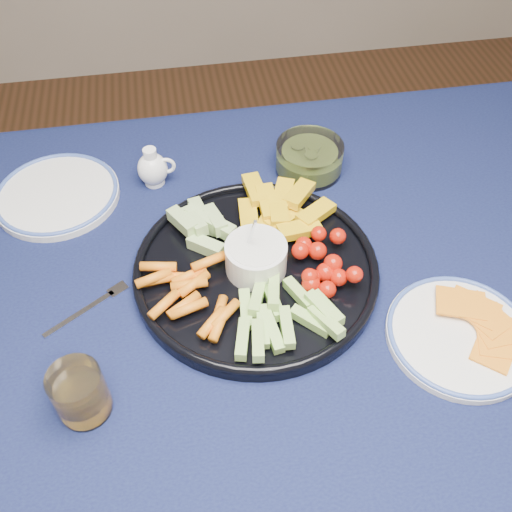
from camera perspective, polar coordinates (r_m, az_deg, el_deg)
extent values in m
plane|color=brown|center=(1.53, -0.42, -22.24)|extent=(4.00, 4.00, 0.00)
cylinder|color=#4F2C1A|center=(1.64, 22.57, 1.87)|extent=(0.07, 0.07, 0.70)
cube|color=#4F2C1A|center=(0.89, -0.68, -6.95)|extent=(1.60, 1.00, 0.04)
cube|color=#0D1137|center=(0.87, -0.70, -6.10)|extent=(1.66, 1.06, 0.01)
cube|color=#0D1137|center=(1.34, -4.37, 8.81)|extent=(1.66, 0.01, 0.30)
cylinder|color=black|center=(0.91, 0.00, -1.56)|extent=(0.38, 0.38, 0.02)
torus|color=black|center=(0.90, 0.00, -1.04)|extent=(0.39, 0.39, 0.01)
cylinder|color=white|center=(0.88, 0.00, -0.14)|extent=(0.10, 0.10, 0.05)
cylinder|color=silver|center=(0.86, 0.00, 0.79)|extent=(0.08, 0.08, 0.01)
cylinder|color=white|center=(1.08, -10.10, 7.40)|extent=(0.04, 0.04, 0.01)
ellipsoid|color=white|center=(1.06, -10.30, 8.54)|extent=(0.05, 0.05, 0.06)
cylinder|color=white|center=(1.04, -10.55, 9.91)|extent=(0.02, 0.02, 0.02)
torus|color=white|center=(1.05, -8.95, 8.91)|extent=(0.03, 0.01, 0.03)
torus|color=#3E5AB0|center=(1.05, -10.46, 9.43)|extent=(0.03, 0.03, 0.00)
cylinder|color=silver|center=(1.08, 5.35, 9.74)|extent=(0.12, 0.12, 0.06)
cylinder|color=#5C7120|center=(1.09, 5.31, 9.32)|extent=(0.10, 0.10, 0.03)
cylinder|color=white|center=(0.89, 19.68, -7.54)|extent=(0.21, 0.21, 0.01)
torus|color=#3E5AB0|center=(0.88, 19.80, -7.29)|extent=(0.21, 0.21, 0.01)
cylinder|color=silver|center=(0.78, -17.20, -12.97)|extent=(0.07, 0.07, 0.08)
cylinder|color=#C68E17|center=(0.80, -16.90, -13.60)|extent=(0.06, 0.06, 0.04)
cube|color=silver|center=(0.90, -17.24, -5.57)|extent=(0.11, 0.07, 0.00)
cube|color=silver|center=(0.92, -13.65, -3.28)|extent=(0.04, 0.03, 0.00)
cube|color=silver|center=(0.91, 19.02, -5.80)|extent=(0.14, 0.06, 0.00)
cube|color=silver|center=(0.93, 24.06, -6.37)|extent=(0.04, 0.03, 0.00)
cylinder|color=white|center=(1.09, -19.23, 5.74)|extent=(0.22, 0.22, 0.01)
torus|color=#3E5AB0|center=(1.09, -19.33, 6.03)|extent=(0.22, 0.22, 0.01)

